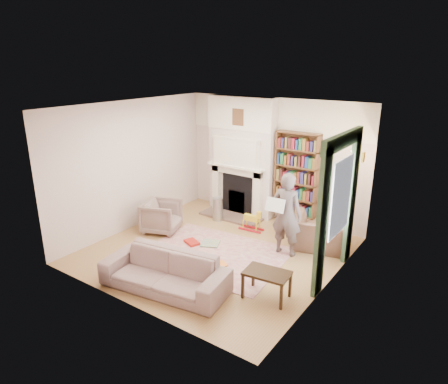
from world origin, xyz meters
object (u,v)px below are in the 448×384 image
Objects in this scene: bookcase at (296,174)px; man_reading at (287,214)px; rocking_horse at (252,220)px; armchair_reading at (320,233)px; sofa at (165,272)px; paraffin_heater at (218,209)px; armchair_left at (162,216)px; coffee_table at (267,285)px.

bookcase reaches higher than man_reading.
armchair_reading is at bearing -2.45° from rocking_horse.
armchair_reading is 0.48× the size of sofa.
rocking_horse is (0.96, -0.06, -0.04)m from paraffin_heater.
armchair_reading is 1.89× the size of rocking_horse.
sofa reaches higher than paraffin_heater.
armchair_left is 2.36m from sofa.
armchair_left is at bearing 156.96° from coffee_table.
man_reading is 1.38m from rocking_horse.
rocking_horse is at bearing 120.25° from coffee_table.
bookcase is 3.43× the size of rocking_horse.
paraffin_heater is (-1.56, -0.82, -0.90)m from bookcase.
armchair_left is 1.37m from paraffin_heater.
coffee_table is at bearing 75.27° from armchair_reading.
armchair_reading is at bearing -90.95° from armchair_left.
man_reading is (2.69, 0.58, 0.47)m from armchair_left.
sofa is 3.90× the size of rocking_horse.
bookcase is 1.54m from armchair_reading.
sofa reaches higher than coffee_table.
armchair_left is 1.37× the size of paraffin_heater.
coffee_table is at bearing -40.93° from paraffin_heater.
paraffin_heater is (-2.51, 2.18, 0.05)m from coffee_table.
armchair_reading reaches higher than rocking_horse.
bookcase reaches higher than coffee_table.
armchair_reading is 3.23m from sofa.
bookcase is 1.82× the size of armchair_reading.
armchair_left is at bearing 125.61° from sofa.
armchair_left is (-3.14, -1.18, 0.01)m from armchair_reading.
armchair_reading is 1.35× the size of armchair_left.
coffee_table is (0.95, -3.00, -0.95)m from bookcase.
bookcase reaches higher than armchair_reading.
sofa reaches higher than rocking_horse.
armchair_reading reaches higher than coffee_table.
paraffin_heater reaches higher than coffee_table.
rocking_horse is (-0.07, 2.85, -0.07)m from sofa.
armchair_left is at bearing -147.00° from rocking_horse.
armchair_left reaches higher than sofa.
rocking_horse is at bearing -75.31° from armchair_left.
man_reading reaches higher than paraffin_heater.
paraffin_heater is at bearing -15.56° from armchair_reading.
bookcase is at bearing -73.14° from man_reading.
rocking_horse is (-0.60, -0.88, -0.94)m from bookcase.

